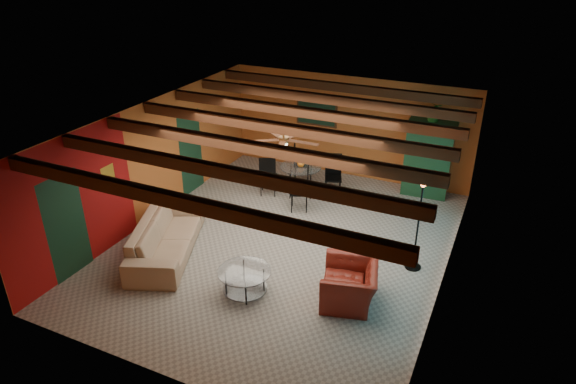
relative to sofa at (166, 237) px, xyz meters
The scene contains 11 objects.
room 3.16m from the sofa, 34.40° to the left, with size 6.52×8.01×2.71m.
sofa is the anchor object (origin of this frame).
armchair 3.87m from the sofa, ahead, with size 1.09×0.95×0.71m, color maroon.
coffee_table 2.15m from the sofa, 13.30° to the right, with size 0.96×0.96×0.49m, color white, non-canonical shape.
dining_table 3.87m from the sofa, 68.82° to the left, with size 2.04×2.04×1.06m, color silver, non-canonical shape.
armoire 6.56m from the sofa, 49.63° to the left, with size 1.06×0.52×1.86m, color brown.
floor_lamp 4.99m from the sofa, 18.82° to the left, with size 0.40×0.40×1.96m, color black, non-canonical shape.
ceiling_fan 3.12m from the sofa, 32.22° to the left, with size 1.50×1.50×0.44m, color #472614, non-canonical shape.
painting 5.51m from the sofa, 77.78° to the left, with size 1.05×0.03×0.65m, color black.
potted_plant 6.77m from the sofa, 49.63° to the left, with size 0.47×0.41×0.53m, color #26661E.
vase 3.95m from the sofa, 68.82° to the left, with size 0.18×0.18×0.18m, color orange.
Camera 1 is at (3.91, -8.24, 5.76)m, focal length 31.67 mm.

